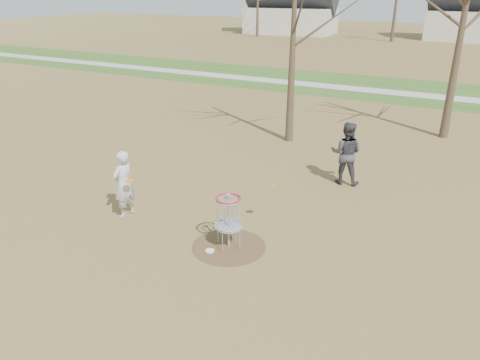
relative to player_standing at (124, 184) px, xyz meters
name	(u,v)px	position (x,y,z in m)	size (l,w,h in m)	color
ground	(229,247)	(3.29, -0.11, -0.93)	(160.00, 160.00, 0.00)	brown
green_band	(399,90)	(3.29, 20.89, -0.93)	(160.00, 8.00, 0.01)	#2D5119
footpath	(396,93)	(3.29, 19.89, -0.92)	(160.00, 1.50, 0.01)	#9E9E99
dirt_circle	(229,246)	(3.29, -0.11, -0.93)	(1.80, 1.80, 0.01)	#47331E
player_standing	(124,184)	(0.00, 0.00, 0.00)	(0.68, 0.45, 1.87)	silver
player_throwing	(346,153)	(4.56, 5.09, 0.07)	(0.97, 0.76, 2.00)	#3A3A3F
disc_grounded	(210,251)	(3.01, -0.52, -0.91)	(0.22, 0.22, 0.02)	white
discs_in_play	(203,183)	(2.17, 0.57, 0.26)	(3.61, 1.69, 0.08)	orange
disc_golf_basket	(228,213)	(3.29, -0.11, -0.02)	(0.64, 0.64, 1.35)	#9EA3AD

